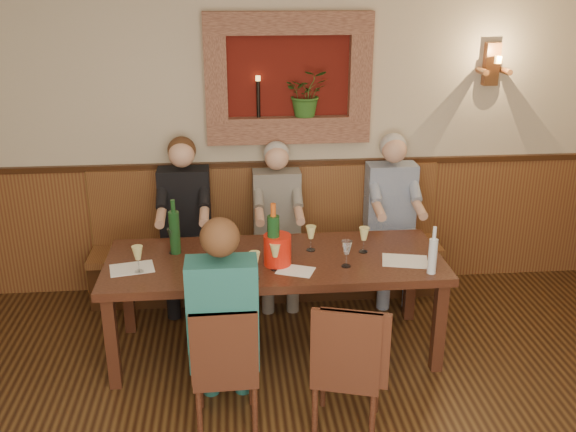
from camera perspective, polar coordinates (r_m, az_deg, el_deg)
The scene contains 27 objects.
room_shell at distance 2.46m, azimuth 1.70°, elevation 2.65°, with size 6.04×6.04×2.82m.
wall_niche at distance 5.36m, azimuth 0.50°, elevation 11.61°, with size 1.36×0.30×1.06m.
wall_sconce at distance 5.73m, azimuth 17.69°, elevation 12.65°, with size 0.25×0.20×0.35m.
dining_table at distance 4.62m, azimuth -1.18°, elevation -4.61°, with size 2.40×0.90×0.75m.
bench at distance 5.62m, azimuth -1.85°, elevation -3.73°, with size 3.00×0.45×1.11m.
chair_near_left at distance 4.11m, azimuth -5.51°, elevation -15.11°, with size 0.40×0.40×0.87m.
chair_near_right at distance 4.07m, azimuth 5.22°, elevation -15.29°, with size 0.50×0.50×0.90m.
person_bench_left at distance 5.43m, azimuth -9.06°, elevation -1.89°, with size 0.42×0.52×1.43m.
person_bench_mid at distance 5.44m, azimuth -0.92°, elevation -1.87°, with size 0.40×0.49×1.37m.
person_bench_right at distance 5.58m, azimuth 9.15°, elevation -1.30°, with size 0.42×0.51×1.42m.
person_chair_front at distance 3.97m, azimuth -5.68°, elevation -10.84°, with size 0.41×0.50×1.40m.
spittoon_bucket at distance 4.45m, azimuth -0.95°, elevation -3.03°, with size 0.19×0.19×0.22m, color red.
wine_bottle_green_a at distance 4.40m, azimuth -1.30°, elevation -2.13°, with size 0.09×0.09×0.46m.
wine_bottle_green_b at distance 4.68m, azimuth -10.05°, elevation -1.35°, with size 0.08×0.08×0.41m.
water_bottle at distance 4.42m, azimuth 12.74°, elevation -3.40°, with size 0.08×0.08×0.34m.
tasting_sheet_a at distance 4.56m, azimuth -13.70°, elevation -4.55°, with size 0.29×0.21×0.00m, color white.
tasting_sheet_b at distance 4.40m, azimuth 0.68°, elevation -4.87°, with size 0.24×0.17×0.00m, color white.
tasting_sheet_c at distance 4.62m, azimuth 10.36°, elevation -3.94°, with size 0.32×0.23×0.00m, color white.
tasting_sheet_d at distance 4.33m, azimuth -7.28°, elevation -5.48°, with size 0.27×0.19×0.00m, color white.
wine_glass_0 at distance 4.71m, azimuth -10.20°, elevation -2.19°, with size 0.08×0.08×0.19m, color white, non-canonical shape.
wine_glass_1 at distance 4.44m, azimuth 5.22°, elevation -3.36°, with size 0.08×0.08×0.19m, color white, non-canonical shape.
wine_glass_2 at distance 4.38m, azimuth -1.15°, elevation -3.63°, with size 0.08×0.08×0.19m, color #E1DD86, non-canonical shape.
wine_glass_3 at distance 4.60m, azimuth -5.24°, elevation -2.52°, with size 0.08×0.08×0.19m, color white, non-canonical shape.
wine_glass_4 at distance 4.26m, azimuth -2.98°, elevation -4.41°, with size 0.08×0.08×0.19m, color #E1DD86, non-canonical shape.
wine_glass_5 at distance 4.68m, azimuth 2.05°, elevation -2.00°, with size 0.08×0.08×0.19m, color #E1DD86, non-canonical shape.
wine_glass_6 at distance 4.68m, azimuth 6.75°, elevation -2.12°, with size 0.08×0.08×0.19m, color #E1DD86, non-canonical shape.
wine_glass_7 at distance 4.46m, azimuth -13.18°, elevation -3.77°, with size 0.08×0.08×0.19m, color #E1DD86, non-canonical shape.
Camera 1 is at (-0.28, -2.32, 2.65)m, focal length 40.00 mm.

